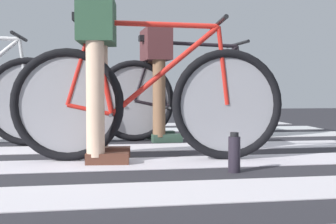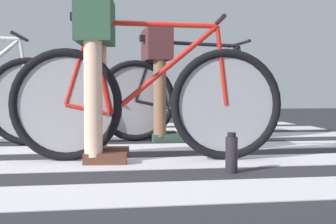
# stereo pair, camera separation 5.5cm
# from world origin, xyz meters

# --- Properties ---
(ground) EXTENTS (18.00, 14.00, 0.02)m
(ground) POSITION_xyz_m (0.00, 0.00, 0.01)
(ground) COLOR #2A292F
(crosswalk_markings) EXTENTS (5.46, 5.75, 0.00)m
(crosswalk_markings) POSITION_xyz_m (-0.05, -0.20, 0.02)
(crosswalk_markings) COLOR silver
(crosswalk_markings) RESTS_ON ground
(bicycle_1_of_3) EXTENTS (1.73, 0.52, 0.93)m
(bicycle_1_of_3) POSITION_xyz_m (0.27, -0.44, 0.41)
(bicycle_1_of_3) COLOR black
(bicycle_1_of_3) RESTS_ON ground
(cyclist_1_of_3) EXTENTS (0.35, 0.43, 1.02)m
(cyclist_1_of_3) POSITION_xyz_m (-0.04, -0.41, 0.68)
(cyclist_1_of_3) COLOR beige
(cyclist_1_of_3) RESTS_ON ground
(bicycle_3_of_3) EXTENTS (1.74, 0.52, 0.93)m
(bicycle_3_of_3) POSITION_xyz_m (0.79, 0.68, 0.41)
(bicycle_3_of_3) COLOR black
(bicycle_3_of_3) RESTS_ON ground
(cyclist_3_of_3) EXTENTS (0.33, 0.42, 0.99)m
(cyclist_3_of_3) POSITION_xyz_m (0.48, 0.66, 0.66)
(cyclist_3_of_3) COLOR brown
(cyclist_3_of_3) RESTS_ON ground
(water_bottle) EXTENTS (0.07, 0.07, 0.22)m
(water_bottle) POSITION_xyz_m (0.69, -0.92, 0.12)
(water_bottle) COLOR #251F2A
(water_bottle) RESTS_ON ground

